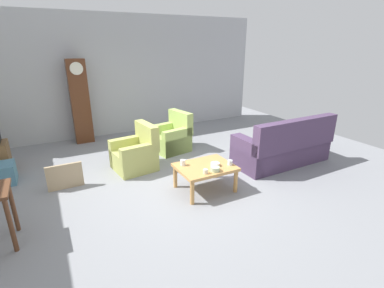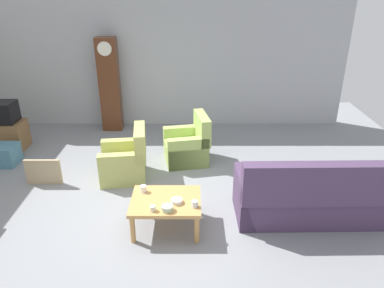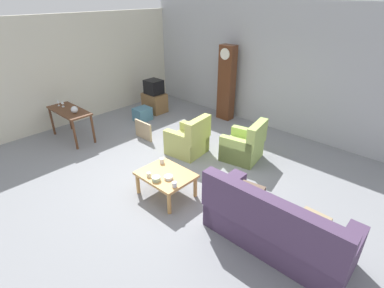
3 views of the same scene
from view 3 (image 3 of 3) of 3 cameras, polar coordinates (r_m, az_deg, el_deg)
name	(u,v)px [view 3 (image 3 of 3)]	position (r m, az deg, el deg)	size (l,w,h in m)	color
ground_plane	(175,176)	(6.07, -3.30, -6.21)	(10.40, 10.40, 0.00)	gray
garage_door_wall	(273,68)	(8.15, 15.48, 14.02)	(8.40, 0.16, 3.20)	#ADAFB5
pegboard_wall_left	(79,69)	(8.99, -21.04, 13.36)	(0.12, 6.40, 2.88)	beige
couch_floral	(275,227)	(4.55, 15.73, -15.26)	(2.11, 0.91, 1.04)	#4C3856
armchair_olive_near	(188,141)	(6.76, -0.69, 0.56)	(0.88, 0.85, 0.92)	tan
armchair_olive_far	(244,147)	(6.62, 10.01, -0.50)	(0.92, 0.90, 0.92)	#A5C161
coffee_table_wood	(166,177)	(5.36, -5.07, -6.32)	(0.96, 0.76, 0.46)	tan
console_table_dark	(70,114)	(7.92, -22.60, 5.34)	(1.30, 0.56, 0.77)	#56331E
grandfather_clock	(227,83)	(8.54, 6.72, 11.60)	(0.44, 0.30, 2.10)	#562D19
tv_stand_cabinet	(155,103)	(9.31, -7.23, 7.96)	(0.68, 0.52, 0.58)	brown
tv_crt	(154,87)	(9.15, -7.42, 10.92)	(0.48, 0.44, 0.42)	black
framed_picture_leaning	(143,130)	(7.58, -9.41, 2.65)	(0.60, 0.05, 0.46)	tan
storage_box_blue	(142,114)	(8.74, -9.57, 5.75)	(0.39, 0.47, 0.37)	teal
glass_dome_cloche	(74,110)	(7.60, -21.82, 6.21)	(0.16, 0.16, 0.16)	silver
cup_white_porcelain	(162,161)	(5.63, -5.86, -3.23)	(0.09, 0.09, 0.10)	white
cup_blue_rimmed	(174,184)	(4.97, -3.44, -7.81)	(0.09, 0.09, 0.09)	silver
cup_cream_tall	(149,175)	(5.27, -8.35, -5.90)	(0.08, 0.08, 0.07)	beige
bowl_white_stacked	(168,177)	(5.18, -4.58, -6.45)	(0.16, 0.16, 0.05)	white
bowl_shallow_green	(156,179)	(5.15, -6.96, -6.68)	(0.16, 0.16, 0.07)	#B2C69E
wine_glass_tall	(58,102)	(8.24, -24.51, 7.46)	(0.06, 0.06, 0.17)	silver
wine_glass_mid	(62,103)	(8.12, -23.80, 7.31)	(0.08, 0.08, 0.16)	silver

